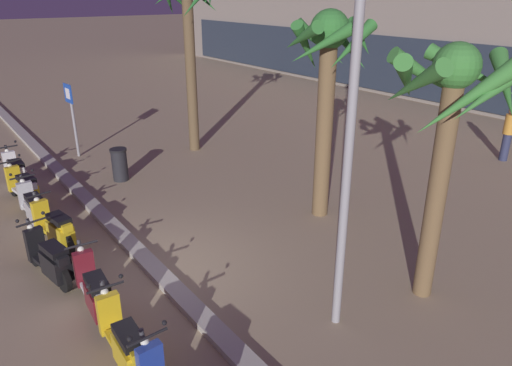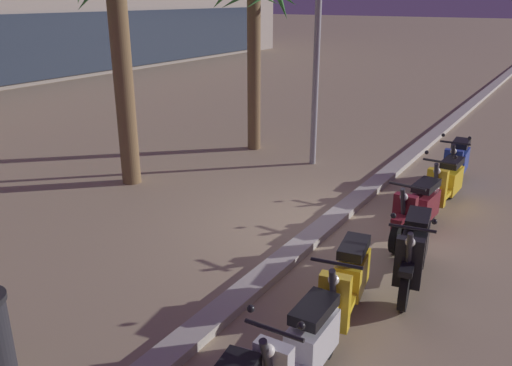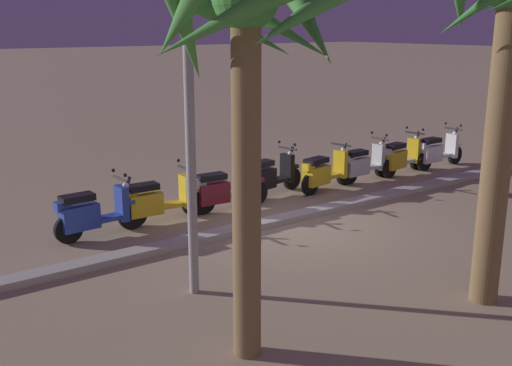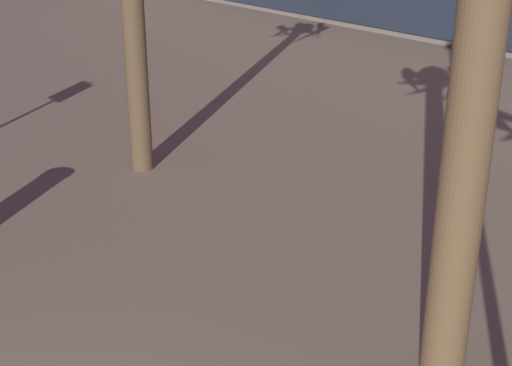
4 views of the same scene
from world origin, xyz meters
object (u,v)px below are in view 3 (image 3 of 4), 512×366
(scooter_silver_lead_nearest, at_px, (363,164))
(scooter_yellow_mid_front, at_px, (324,172))
(scooter_maroon_gap_after_mid, at_px, (224,190))
(scooter_blue_second_in_line, at_px, (93,213))
(scooter_yellow_last_in_row, at_px, (401,157))
(litter_bin, at_px, (496,175))
(scooter_black_mid_rear, at_px, (270,176))
(scooter_white_far_back, at_px, (437,152))
(palm_tree_far_corner, at_px, (246,62))
(palm_tree_by_mall_entrance, at_px, (509,43))
(scooter_yellow_tail_end, at_px, (158,201))

(scooter_silver_lead_nearest, height_order, scooter_yellow_mid_front, scooter_silver_lead_nearest)
(scooter_maroon_gap_after_mid, bearing_deg, scooter_blue_second_in_line, 0.27)
(scooter_yellow_last_in_row, distance_m, litter_bin, 2.63)
(scooter_silver_lead_nearest, height_order, scooter_black_mid_rear, same)
(scooter_silver_lead_nearest, distance_m, litter_bin, 3.09)
(scooter_white_far_back, height_order, litter_bin, scooter_white_far_back)
(scooter_blue_second_in_line, bearing_deg, palm_tree_far_corner, 89.16)
(palm_tree_by_mall_entrance, relative_size, palm_tree_far_corner, 1.08)
(palm_tree_far_corner, bearing_deg, scooter_yellow_mid_front, -139.19)
(scooter_white_far_back, bearing_deg, scooter_black_mid_rear, -4.95)
(scooter_white_far_back, distance_m, palm_tree_by_mall_entrance, 8.96)
(scooter_black_mid_rear, distance_m, litter_bin, 5.17)
(scooter_maroon_gap_after_mid, distance_m, scooter_yellow_tail_end, 1.50)
(palm_tree_by_mall_entrance, bearing_deg, scooter_blue_second_in_line, -58.99)
(litter_bin, bearing_deg, scooter_silver_lead_nearest, -60.54)
(scooter_black_mid_rear, bearing_deg, palm_tree_far_corner, 50.45)
(scooter_black_mid_rear, bearing_deg, scooter_blue_second_in_line, 4.81)
(palm_tree_far_corner, bearing_deg, palm_tree_by_mall_entrance, 167.23)
(scooter_maroon_gap_after_mid, relative_size, scooter_yellow_tail_end, 1.00)
(scooter_yellow_last_in_row, relative_size, scooter_maroon_gap_after_mid, 1.01)
(scooter_maroon_gap_after_mid, xyz_separation_m, scooter_blue_second_in_line, (2.86, 0.01, 0.02))
(palm_tree_by_mall_entrance, bearing_deg, scooter_white_far_back, -137.73)
(scooter_white_far_back, xyz_separation_m, scooter_maroon_gap_after_mid, (6.82, -0.11, -0.01))
(scooter_yellow_last_in_row, relative_size, scooter_silver_lead_nearest, 1.05)
(scooter_yellow_tail_end, xyz_separation_m, palm_tree_far_corner, (1.43, 5.05, 2.95))
(scooter_yellow_mid_front, distance_m, scooter_black_mid_rear, 1.35)
(scooter_yellow_last_in_row, xyz_separation_m, scooter_yellow_mid_front, (2.72, 0.05, -0.01))
(scooter_white_far_back, xyz_separation_m, scooter_yellow_last_in_row, (1.37, -0.09, -0.00))
(scooter_white_far_back, xyz_separation_m, palm_tree_by_mall_entrance, (6.22, 5.65, 3.10))
(palm_tree_by_mall_entrance, bearing_deg, palm_tree_far_corner, -12.77)
(scooter_yellow_last_in_row, height_order, palm_tree_by_mall_entrance, palm_tree_by_mall_entrance)
(scooter_white_far_back, distance_m, scooter_silver_lead_nearest, 2.68)
(palm_tree_by_mall_entrance, distance_m, litter_bin, 6.70)
(scooter_white_far_back, height_order, scooter_yellow_tail_end, same)
(scooter_maroon_gap_after_mid, xyz_separation_m, palm_tree_by_mall_entrance, (-0.60, 5.77, 3.11))
(scooter_yellow_mid_front, relative_size, palm_tree_far_corner, 0.41)
(scooter_yellow_last_in_row, distance_m, scooter_yellow_mid_front, 2.72)
(scooter_yellow_last_in_row, bearing_deg, palm_tree_by_mall_entrance, 49.78)
(palm_tree_far_corner, distance_m, litter_bin, 9.37)
(scooter_blue_second_in_line, bearing_deg, scooter_silver_lead_nearest, -179.52)
(palm_tree_far_corner, bearing_deg, scooter_yellow_last_in_row, -149.50)
(scooter_yellow_mid_front, distance_m, litter_bin, 3.90)
(scooter_yellow_last_in_row, height_order, litter_bin, scooter_yellow_last_in_row)
(scooter_black_mid_rear, bearing_deg, scooter_silver_lead_nearest, 173.53)
(scooter_black_mid_rear, relative_size, palm_tree_by_mall_entrance, 0.37)
(palm_tree_by_mall_entrance, bearing_deg, litter_bin, -148.39)
(scooter_white_far_back, bearing_deg, scooter_yellow_mid_front, -0.58)
(scooter_silver_lead_nearest, bearing_deg, scooter_blue_second_in_line, 0.48)
(scooter_black_mid_rear, height_order, palm_tree_by_mall_entrance, palm_tree_by_mall_entrance)
(scooter_white_far_back, xyz_separation_m, scooter_blue_second_in_line, (9.68, -0.10, 0.00))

